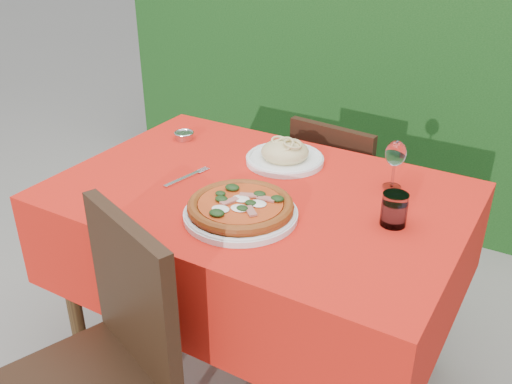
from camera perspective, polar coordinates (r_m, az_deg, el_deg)
The scene contains 11 objects.
ground at distance 2.23m, azimuth 0.23°, elevation -17.14°, with size 60.00×60.00×0.00m, color slate.
hedge at distance 3.09m, azimuth 15.52°, elevation 14.50°, with size 3.20×0.55×1.78m.
dining_table at distance 1.85m, azimuth 0.26°, elevation -3.93°, with size 1.26×0.86×0.75m.
chair_near at distance 1.59m, azimuth -14.85°, elevation -15.56°, with size 0.51×0.51×0.88m.
chair_far at distance 2.39m, azimuth 8.19°, elevation -0.47°, with size 0.39×0.39×0.79m.
pizza_plate at distance 1.62m, azimuth -1.55°, elevation -1.67°, with size 0.33×0.33×0.06m.
pasta_plate at distance 1.96m, azimuth 2.91°, elevation 3.71°, with size 0.27×0.27×0.08m.
water_glass at distance 1.62m, azimuth 13.64°, elevation -1.85°, with size 0.07×0.07×0.10m.
wine_glass at distance 1.80m, azimuth 13.78°, elevation 3.58°, with size 0.07×0.07×0.16m.
fork at distance 1.86m, azimuth -7.39°, elevation 1.31°, with size 0.03×0.20×0.01m, color silver.
steel_ramekin at distance 2.17m, azimuth -7.19°, elevation 5.58°, with size 0.07×0.07×0.03m, color #B6B7BE.
Camera 1 is at (0.80, -1.36, 1.57)m, focal length 40.00 mm.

